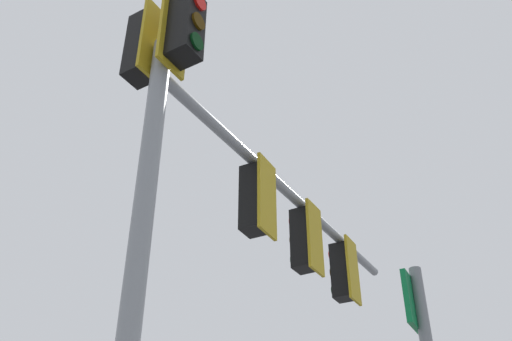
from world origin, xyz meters
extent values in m
cylinder|color=gray|center=(0.50, -0.93, 3.01)|extent=(0.20, 0.20, 6.02)
cylinder|color=gray|center=(-1.95, 0.94, 5.57)|extent=(4.98, 3.85, 0.14)
cube|color=black|center=(0.31, -1.17, 6.12)|extent=(0.42, 0.42, 0.90)
cube|color=#B29319|center=(0.42, -1.03, 6.12)|extent=(0.37, 0.30, 1.04)
cylinder|color=red|center=(0.21, -1.30, 6.42)|extent=(0.18, 0.15, 0.20)
cylinder|color=#3C2703|center=(0.21, -1.30, 6.12)|extent=(0.18, 0.15, 0.20)
cylinder|color=black|center=(0.21, -1.30, 5.82)|extent=(0.18, 0.15, 0.20)
cube|color=black|center=(0.68, -0.69, 6.12)|extent=(0.42, 0.42, 0.90)
cube|color=#B29319|center=(0.58, -0.83, 6.12)|extent=(0.37, 0.30, 1.04)
cylinder|color=red|center=(0.78, -0.56, 6.42)|extent=(0.18, 0.15, 0.20)
cylinder|color=#3C2703|center=(0.78, -0.56, 6.12)|extent=(0.18, 0.15, 0.20)
cylinder|color=black|center=(0.78, -0.56, 5.82)|extent=(0.18, 0.15, 0.20)
cube|color=black|center=(-1.05, 0.25, 5.02)|extent=(0.42, 0.42, 0.90)
cube|color=#B29319|center=(-0.95, 0.39, 5.02)|extent=(0.39, 0.28, 1.04)
cylinder|color=red|center=(-1.14, 0.11, 5.32)|extent=(0.18, 0.14, 0.20)
cylinder|color=#3C2703|center=(-1.14, 0.11, 5.02)|extent=(0.18, 0.14, 0.20)
cylinder|color=black|center=(-1.14, 0.11, 4.72)|extent=(0.18, 0.14, 0.20)
cube|color=black|center=(-2.11, 1.06, 5.02)|extent=(0.42, 0.42, 0.90)
cube|color=#B29319|center=(-2.01, 1.20, 5.02)|extent=(0.38, 0.29, 1.04)
cylinder|color=red|center=(-2.21, 0.93, 5.32)|extent=(0.18, 0.14, 0.20)
cylinder|color=#3C2703|center=(-2.21, 0.93, 5.02)|extent=(0.18, 0.14, 0.20)
cylinder|color=black|center=(-2.21, 0.93, 4.72)|extent=(0.18, 0.14, 0.20)
cube|color=black|center=(-3.17, 1.88, 5.02)|extent=(0.42, 0.42, 0.90)
cube|color=#B29319|center=(-3.08, 2.01, 5.02)|extent=(0.38, 0.29, 1.04)
cylinder|color=red|center=(-3.27, 1.74, 5.32)|extent=(0.18, 0.14, 0.20)
cylinder|color=#3C2703|center=(-3.27, 1.74, 5.02)|extent=(0.18, 0.14, 0.20)
cylinder|color=black|center=(-3.27, 1.74, 4.72)|extent=(0.18, 0.14, 0.20)
cube|color=#0C7238|center=(2.12, 0.80, 2.57)|extent=(0.27, 0.19, 0.31)
cube|color=white|center=(2.11, 0.79, 2.57)|extent=(0.21, 0.14, 0.25)
camera|label=1|loc=(5.16, -0.43, 1.44)|focal=40.63mm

